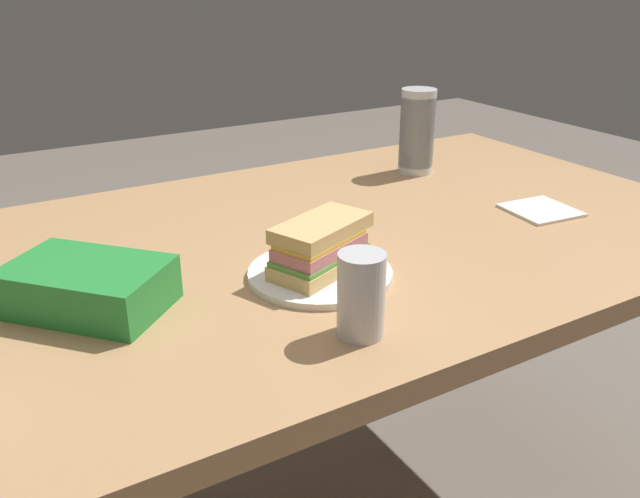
# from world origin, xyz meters

# --- Properties ---
(dining_table) EXTENTS (1.67, 0.94, 0.76)m
(dining_table) POSITION_xyz_m (0.00, 0.00, 0.67)
(dining_table) COLOR tan
(dining_table) RESTS_ON ground_plane
(paper_plate) EXTENTS (0.24, 0.24, 0.01)m
(paper_plate) POSITION_xyz_m (-0.07, -0.16, 0.77)
(paper_plate) COLOR white
(paper_plate) RESTS_ON dining_table
(sandwich) EXTENTS (0.20, 0.16, 0.08)m
(sandwich) POSITION_xyz_m (-0.07, -0.15, 0.81)
(sandwich) COLOR #DBB26B
(sandwich) RESTS_ON paper_plate
(chip_bag) EXTENTS (0.27, 0.27, 0.07)m
(chip_bag) POSITION_xyz_m (-0.42, -0.07, 0.80)
(chip_bag) COLOR #268C38
(chip_bag) RESTS_ON dining_table
(plastic_cup_stack) EXTENTS (0.08, 0.08, 0.20)m
(plastic_cup_stack) POSITION_xyz_m (0.44, 0.23, 0.86)
(plastic_cup_stack) COLOR silver
(plastic_cup_stack) RESTS_ON dining_table
(soda_can_silver) EXTENTS (0.07, 0.07, 0.12)m
(soda_can_silver) POSITION_xyz_m (-0.11, -0.34, 0.82)
(soda_can_silver) COLOR silver
(soda_can_silver) RESTS_ON dining_table
(paper_napkin) EXTENTS (0.14, 0.14, 0.01)m
(paper_napkin) POSITION_xyz_m (0.49, -0.12, 0.76)
(paper_napkin) COLOR white
(paper_napkin) RESTS_ON dining_table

